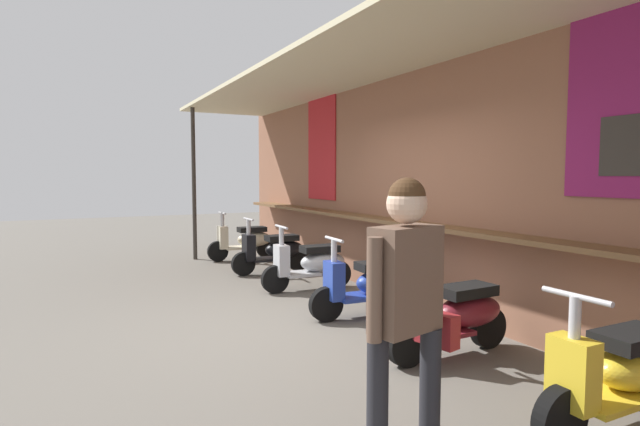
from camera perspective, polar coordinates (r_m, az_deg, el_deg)
The scene contains 9 objects.
ground_plane at distance 5.61m, azimuth -3.88°, elevation -13.08°, with size 33.20×33.20×0.00m, color #605B54.
market_stall_facade at distance 6.35m, azimuth 12.01°, elevation 5.19°, with size 11.86×2.08×3.26m.
scooter_cream at distance 10.02m, azimuth -8.49°, elevation -3.11°, with size 0.46×1.40×0.97m.
scooter_black at distance 8.60m, azimuth -5.16°, elevation -4.32°, with size 0.46×1.40×0.97m.
scooter_silver at distance 7.31m, azimuth -0.88°, elevation -5.84°, with size 0.48×1.40×0.97m.
scooter_blue at distance 5.98m, azimuth 5.87°, elevation -8.14°, with size 0.50×1.40×0.97m.
scooter_maroon at distance 4.87m, azimuth 15.48°, elevation -11.18°, with size 0.46×1.40×0.97m.
scooter_yellow at distance 3.95m, azimuth 31.39°, elevation -15.39°, with size 0.46×1.40×0.97m.
shopper_browsing at distance 2.80m, azimuth 10.03°, elevation -9.42°, with size 0.37×0.66×1.67m.
Camera 1 is at (4.91, -2.13, 1.68)m, focal length 27.75 mm.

